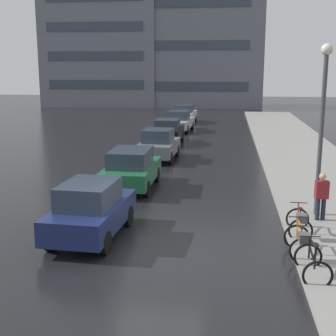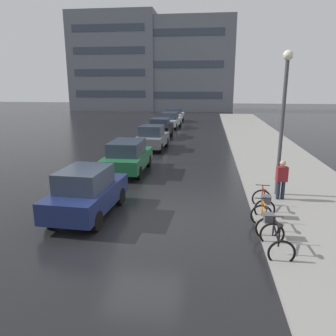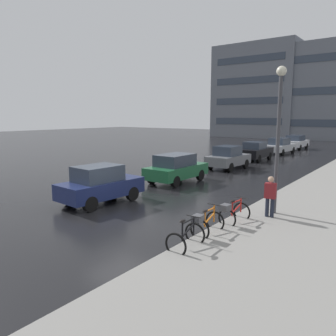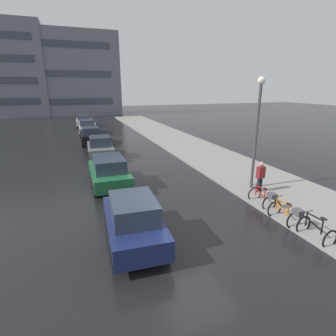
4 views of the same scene
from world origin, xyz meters
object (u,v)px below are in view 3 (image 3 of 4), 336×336
object	(u,v)px
bicycle_third	(233,212)
car_black	(255,151)
car_navy	(100,184)
car_white	(296,142)
bicycle_nearest	(186,238)
pedestrian	(270,196)
car_green	(176,168)
bicycle_second	(205,223)
streetlamp	(279,124)
car_silver	(280,146)
car_grey	(228,158)

from	to	relation	value
bicycle_third	car_black	bearing A→B (deg)	109.84
car_navy	car_white	size ratio (longest dim) A/B	0.96
bicycle_nearest	pedestrian	distance (m)	4.28
car_green	car_white	bearing A→B (deg)	90.09
pedestrian	bicycle_second	bearing A→B (deg)	-109.43
bicycle_nearest	car_navy	distance (m)	6.28
bicycle_second	streetlamp	world-z (taller)	streetlamp
bicycle_nearest	car_silver	size ratio (longest dim) A/B	0.25
car_green	car_grey	distance (m)	6.16
car_navy	car_grey	xyz separation A→B (m)	(0.21, 11.91, -0.02)
car_green	car_white	xyz separation A→B (m)	(-0.04, 23.66, -0.03)
car_navy	streetlamp	xyz separation A→B (m)	(6.82, 2.70, 2.69)
car_green	car_grey	size ratio (longest dim) A/B	1.07
bicycle_third	car_silver	xyz separation A→B (m)	(-5.93, 22.76, 0.31)
car_silver	car_white	size ratio (longest dim) A/B	1.11
car_silver	car_navy	bearing A→B (deg)	-90.20
bicycle_nearest	car_grey	size ratio (longest dim) A/B	0.30
bicycle_nearest	bicycle_third	distance (m)	2.80
bicycle_third	car_grey	world-z (taller)	car_grey
car_silver	streetlamp	world-z (taller)	streetlamp
bicycle_nearest	car_silver	xyz separation A→B (m)	(-5.84, 25.55, 0.40)
car_white	pedestrian	xyz separation A→B (m)	(6.88, -27.31, 0.13)
car_black	car_silver	xyz separation A→B (m)	(0.10, 6.03, -0.01)
bicycle_second	car_grey	world-z (taller)	car_grey
car_navy	car_black	world-z (taller)	car_navy
bicycle_second	car_green	world-z (taller)	car_green
bicycle_third	streetlamp	bearing A→B (deg)	67.48
bicycle_nearest	pedestrian	bearing A→B (deg)	77.39
car_silver	bicycle_second	bearing A→B (deg)	-76.70
bicycle_nearest	car_grey	bearing A→B (deg)	112.25
car_navy	streetlamp	world-z (taller)	streetlamp
car_green	pedestrian	world-z (taller)	pedestrian
bicycle_third	car_black	size ratio (longest dim) A/B	0.35
car_green	car_silver	size ratio (longest dim) A/B	0.91
bicycle_second	car_silver	xyz separation A→B (m)	(-5.74, 24.30, 0.31)
bicycle_third	pedestrian	xyz separation A→B (m)	(0.83, 1.35, 0.45)
car_black	car_silver	size ratio (longest dim) A/B	0.89
car_white	streetlamp	xyz separation A→B (m)	(6.86, -26.72, 2.73)
car_white	bicycle_second	bearing A→B (deg)	-79.02
bicycle_second	car_green	xyz separation A→B (m)	(-5.82, 6.54, 0.36)
bicycle_nearest	car_navy	bearing A→B (deg)	161.00
bicycle_nearest	car_white	size ratio (longest dim) A/B	0.28
car_green	car_navy	bearing A→B (deg)	-90.02
bicycle_second	streetlamp	distance (m)	4.74
bicycle_nearest	pedestrian	size ratio (longest dim) A/B	0.68
bicycle_second	bicycle_third	xyz separation A→B (m)	(0.19, 1.54, 0.00)
car_navy	car_white	bearing A→B (deg)	90.07
car_grey	car_black	distance (m)	5.57
bicycle_nearest	car_white	xyz separation A→B (m)	(-5.96, 31.45, 0.41)
bicycle_second	car_black	distance (m)	19.19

